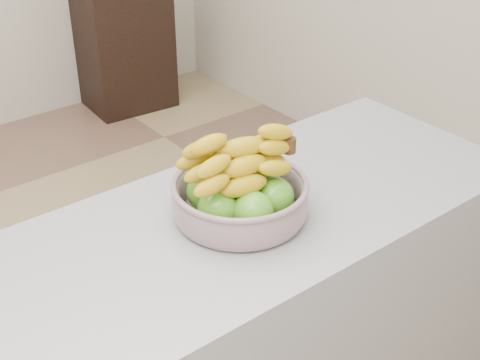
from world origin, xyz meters
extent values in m
plane|color=tan|center=(0.00, 0.00, 0.00)|extent=(4.00, 4.00, 0.00)
cube|color=black|center=(1.32, 1.78, 0.46)|extent=(0.54, 0.45, 0.92)
cylinder|color=#9FABBF|center=(0.23, -0.76, 0.91)|extent=(0.28, 0.28, 0.01)
torus|color=#9FABBF|center=(0.23, -0.76, 0.99)|extent=(0.33, 0.33, 0.02)
sphere|color=#3B8917|center=(0.21, -0.84, 0.96)|extent=(0.10, 0.10, 0.10)
sphere|color=#3B8917|center=(0.29, -0.82, 0.96)|extent=(0.10, 0.10, 0.10)
sphere|color=#3B8917|center=(0.31, -0.74, 0.96)|extent=(0.10, 0.10, 0.10)
sphere|color=#3B8917|center=(0.25, -0.68, 0.96)|extent=(0.10, 0.10, 0.10)
sphere|color=#3B8917|center=(0.18, -0.70, 0.96)|extent=(0.10, 0.10, 0.10)
sphere|color=#3B8917|center=(0.15, -0.78, 0.96)|extent=(0.10, 0.10, 0.10)
ellipsoid|color=yellow|center=(0.21, -0.81, 1.02)|extent=(0.21, 0.08, 0.05)
ellipsoid|color=yellow|center=(0.22, -0.76, 1.02)|extent=(0.21, 0.10, 0.05)
ellipsoid|color=yellow|center=(0.24, -0.71, 1.02)|extent=(0.21, 0.13, 0.05)
ellipsoid|color=yellow|center=(0.22, -0.79, 1.05)|extent=(0.21, 0.07, 0.05)
ellipsoid|color=yellow|center=(0.24, -0.73, 1.05)|extent=(0.20, 0.14, 0.05)
ellipsoid|color=yellow|center=(0.24, -0.76, 1.09)|extent=(0.21, 0.10, 0.05)
cylinder|color=#422915|center=(0.35, -0.80, 1.07)|extent=(0.03, 0.03, 0.04)
camera|label=1|loc=(-0.60, -1.82, 1.80)|focal=50.00mm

